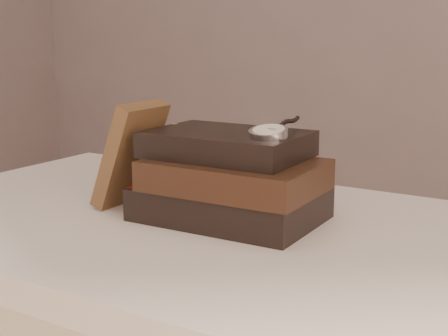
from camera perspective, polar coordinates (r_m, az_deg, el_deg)
The scene contains 5 objects.
table at distance 0.98m, azimuth -2.22°, elevation -9.68°, with size 1.00×0.60×0.75m.
book_stack at distance 0.93m, azimuth 0.60°, elevation -1.00°, with size 0.26×0.18×0.13m.
journal at distance 1.01m, azimuth -8.27°, elevation 1.23°, with size 0.02×0.10×0.17m, color #412A19.
pocket_watch at distance 0.87m, azimuth 4.09°, elevation 3.25°, with size 0.05×0.15×0.02m.
eyeglasses at distance 1.05m, azimuth -1.39°, elevation 1.21°, with size 0.11×0.13×0.05m.
Camera 1 is at (0.51, -0.40, 1.02)m, focal length 51.62 mm.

